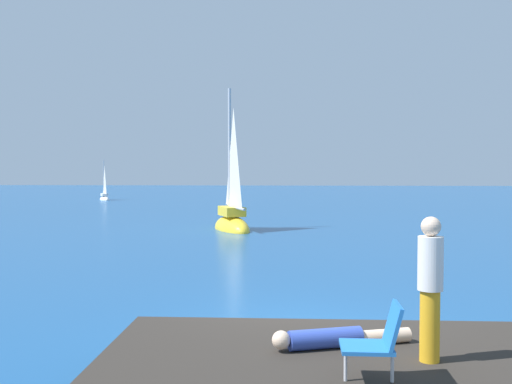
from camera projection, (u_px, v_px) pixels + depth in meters
name	position (u px, v px, depth m)	size (l,w,h in m)	color
ground_plane	(305.00, 331.00, 10.08)	(160.00, 160.00, 0.00)	navy
boulder_seaward	(368.00, 361.00, 8.51)	(0.76, 0.61, 0.42)	#2E2824
boulder_inland	(277.00, 354.00, 8.82)	(0.82, 0.66, 0.45)	#2A2B1F
sailboat_near	(232.00, 221.00, 26.31)	(2.44, 3.77, 6.80)	yellow
sailboat_far	(104.00, 198.00, 50.18)	(1.53, 2.02, 3.70)	white
person_sunbather	(335.00, 338.00, 7.23)	(1.71, 0.70, 0.25)	#334CB2
person_standing	(430.00, 284.00, 6.69)	(0.28, 0.28, 1.62)	gold
beach_chair	(378.00, 338.00, 6.07)	(0.60, 0.49, 0.80)	blue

